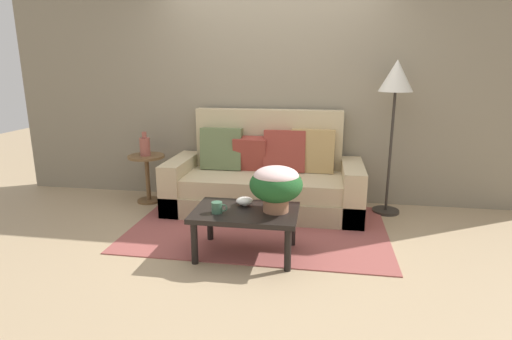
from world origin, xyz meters
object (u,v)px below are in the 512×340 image
coffee_table (246,216)px  floor_lamp (396,86)px  side_table (147,170)px  table_vase (145,146)px  coffee_mug (217,207)px  couch (265,180)px  potted_plant (276,184)px  snack_bowl (244,201)px

coffee_table → floor_lamp: size_ratio=0.53×
side_table → table_vase: size_ratio=2.04×
coffee_table → coffee_mug: coffee_mug is taller
couch → floor_lamp: (1.35, 0.10, 1.04)m
couch → coffee_mug: size_ratio=15.84×
side_table → floor_lamp: size_ratio=0.34×
floor_lamp → coffee_mug: size_ratio=12.26×
potted_plant → coffee_table: bearing=-175.4°
side_table → potted_plant: 2.06m
couch → potted_plant: 1.23m
potted_plant → snack_bowl: bearing=160.2°
side_table → snack_bowl: size_ratio=3.83×
floor_lamp → side_table: bearing=-178.3°
couch → snack_bowl: (-0.03, -1.06, 0.10)m
potted_plant → snack_bowl: (-0.29, 0.10, -0.20)m
couch → table_vase: couch is taller
coffee_table → coffee_mug: 0.26m
snack_bowl → table_vase: size_ratio=0.53×
side_table → potted_plant: (1.67, -1.19, 0.25)m
couch → table_vase: 1.45m
coffee_mug → side_table: bearing=132.4°
floor_lamp → couch: bearing=-175.6°
coffee_table → side_table: 1.86m
coffee_mug → floor_lamp: bearing=41.6°
coffee_table → side_table: side_table is taller
couch → snack_bowl: size_ratio=14.34×
floor_lamp → table_vase: 2.84m
coffee_table → table_vase: 1.88m
potted_plant → table_vase: table_vase is taller
table_vase → floor_lamp: bearing=2.0°
table_vase → couch: bearing=-0.3°
side_table → coffee_table: bearing=-40.5°
side_table → table_vase: table_vase is taller
table_vase → side_table: bearing=90.0°
table_vase → coffee_mug: bearing=-47.2°
coffee_table → floor_lamp: bearing=43.8°
coffee_table → table_vase: size_ratio=3.16×
side_table → snack_bowl: bearing=-38.1°
coffee_table → side_table: bearing=139.5°
floor_lamp → coffee_table: bearing=-136.2°
couch → coffee_mug: 1.30m
side_table → coffee_mug: (1.19, -1.31, 0.06)m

